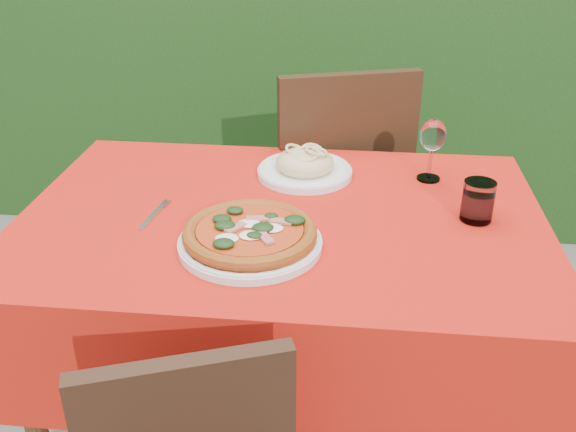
# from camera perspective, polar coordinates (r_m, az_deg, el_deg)

# --- Properties ---
(hedge) EXTENTS (3.20, 0.55, 1.78)m
(hedge) POSITION_cam_1_polar(r_m,az_deg,el_deg) (2.97, 3.07, 16.99)
(hedge) COLOR black
(hedge) RESTS_ON ground
(dining_table) EXTENTS (1.26, 0.86, 0.75)m
(dining_table) POSITION_cam_1_polar(r_m,az_deg,el_deg) (1.62, -0.51, -4.52)
(dining_table) COLOR #472D17
(dining_table) RESTS_ON ground
(chair_far) EXTENTS (0.55, 0.55, 0.96)m
(chair_far) POSITION_cam_1_polar(r_m,az_deg,el_deg) (2.16, 4.32, 2.66)
(chair_far) COLOR black
(chair_far) RESTS_ON ground
(pizza_plate) EXTENTS (0.36, 0.36, 0.06)m
(pizza_plate) POSITION_cam_1_polar(r_m,az_deg,el_deg) (1.40, -3.40, -1.79)
(pizza_plate) COLOR white
(pizza_plate) RESTS_ON dining_table
(pasta_plate) EXTENTS (0.26, 0.26, 0.07)m
(pasta_plate) POSITION_cam_1_polar(r_m,az_deg,el_deg) (1.74, 1.50, 4.43)
(pasta_plate) COLOR white
(pasta_plate) RESTS_ON dining_table
(water_glass) EXTENTS (0.07, 0.07, 0.10)m
(water_glass) POSITION_cam_1_polar(r_m,az_deg,el_deg) (1.56, 16.50, 1.11)
(water_glass) COLOR silver
(water_glass) RESTS_ON dining_table
(wine_glass) EXTENTS (0.07, 0.07, 0.17)m
(wine_glass) POSITION_cam_1_polar(r_m,az_deg,el_deg) (1.73, 12.74, 6.80)
(wine_glass) COLOR white
(wine_glass) RESTS_ON dining_table
(fork) EXTENTS (0.04, 0.18, 0.00)m
(fork) POSITION_cam_1_polar(r_m,az_deg,el_deg) (1.56, -12.02, -0.09)
(fork) COLOR silver
(fork) RESTS_ON dining_table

